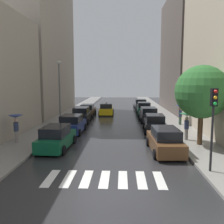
{
  "coord_description": "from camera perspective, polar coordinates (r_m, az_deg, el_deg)",
  "views": [
    {
      "loc": [
        0.84,
        -9.92,
        4.84
      ],
      "look_at": [
        -0.46,
        21.64,
        0.74
      ],
      "focal_mm": 39.18,
      "sensor_mm": 36.0,
      "label": 1
    }
  ],
  "objects": [
    {
      "name": "parked_car_left_second",
      "position": [
        22.91,
        -9.33,
        -2.9
      ],
      "size": [
        2.26,
        4.15,
        1.69
      ],
      "rotation": [
        0.0,
        0.0,
        1.53
      ],
      "color": "navy",
      "rests_on": "ground"
    },
    {
      "name": "parked_car_right_third",
      "position": [
        29.3,
        8.49,
        -0.64
      ],
      "size": [
        2.18,
        4.64,
        1.68
      ],
      "rotation": [
        0.0,
        0.0,
        1.59
      ],
      "color": "black",
      "rests_on": "ground"
    },
    {
      "name": "pedestrian_near_tree",
      "position": [
        19.79,
        -21.52,
        -2.34
      ],
      "size": [
        1.02,
        1.02,
        2.1
      ],
      "rotation": [
        0.0,
        0.0,
        4.37
      ],
      "color": "gray",
      "rests_on": "sidewalk_left"
    },
    {
      "name": "parked_car_right_nearest",
      "position": [
        16.96,
        12.25,
        -6.6
      ],
      "size": [
        2.17,
        4.76,
        1.69
      ],
      "rotation": [
        0.0,
        0.0,
        1.61
      ],
      "color": "brown",
      "rests_on": "ground"
    },
    {
      "name": "parked_car_right_fifth",
      "position": [
        41.83,
        6.64,
        1.77
      ],
      "size": [
        2.23,
        4.3,
        1.67
      ],
      "rotation": [
        0.0,
        0.0,
        1.59
      ],
      "color": "#474C51",
      "rests_on": "ground"
    },
    {
      "name": "lamp_post_left",
      "position": [
        25.59,
        -12.14,
        5.34
      ],
      "size": [
        0.6,
        0.28,
        6.65
      ],
      "color": "#595B60",
      "rests_on": "sidewalk_left"
    },
    {
      "name": "street_tree_right",
      "position": [
        18.75,
        20.23,
        4.39
      ],
      "size": [
        3.84,
        3.84,
        5.79
      ],
      "color": "#513823",
      "rests_on": "sidewalk_right"
    },
    {
      "name": "parked_car_right_second",
      "position": [
        23.49,
        9.92,
        -2.69
      ],
      "size": [
        2.19,
        4.27,
        1.66
      ],
      "rotation": [
        0.0,
        0.0,
        1.53
      ],
      "color": "black",
      "rests_on": "ground"
    },
    {
      "name": "parked_car_left_third",
      "position": [
        28.47,
        -7.12,
        -0.76
      ],
      "size": [
        2.04,
        4.63,
        1.8
      ],
      "rotation": [
        0.0,
        0.0,
        1.58
      ],
      "color": "black",
      "rests_on": "ground"
    },
    {
      "name": "building_right_mid",
      "position": [
        40.45,
        17.35,
        12.83
      ],
      "size": [
        6.0,
        16.3,
        17.81
      ],
      "primitive_type": "cube",
      "color": "#564C47",
      "rests_on": "ground"
    },
    {
      "name": "parked_car_left_nearest",
      "position": [
        17.84,
        -12.83,
        -5.94
      ],
      "size": [
        2.14,
        4.56,
        1.68
      ],
      "rotation": [
        0.0,
        0.0,
        1.53
      ],
      "color": "#0C4C2D",
      "rests_on": "ground"
    },
    {
      "name": "parked_car_left_fourth",
      "position": [
        33.68,
        -5.74,
        0.38
      ],
      "size": [
        2.06,
        4.24,
        1.59
      ],
      "rotation": [
        0.0,
        0.0,
        1.56
      ],
      "color": "brown",
      "rests_on": "ground"
    },
    {
      "name": "pedestrian_foreground",
      "position": [
        26.97,
        15.69,
        0.32
      ],
      "size": [
        1.02,
        1.02,
        2.06
      ],
      "rotation": [
        0.0,
        0.0,
        0.54
      ],
      "color": "#38513D",
      "rests_on": "sidewalk_right"
    },
    {
      "name": "sidewalk_left",
      "position": [
        35.03,
        -9.75,
        -0.53
      ],
      "size": [
        3.0,
        72.0,
        0.15
      ],
      "primitive_type": "cube",
      "color": "gray",
      "rests_on": "ground"
    },
    {
      "name": "building_left_mid",
      "position": [
        38.56,
        -16.26,
        16.84
      ],
      "size": [
        6.0,
        18.15,
        22.72
      ],
      "primitive_type": "cube",
      "color": "#9E9384",
      "rests_on": "ground"
    },
    {
      "name": "parked_car_right_fourth",
      "position": [
        35.11,
        7.44,
        0.75
      ],
      "size": [
        2.2,
        4.4,
        1.76
      ],
      "rotation": [
        0.0,
        0.0,
        1.55
      ],
      "color": "#0C4C2D",
      "rests_on": "ground"
    },
    {
      "name": "pedestrian_far_side",
      "position": [
        20.12,
        17.06,
        -1.81
      ],
      "size": [
        1.14,
        1.14,
        2.11
      ],
      "rotation": [
        0.0,
        0.0,
        4.33
      ],
      "color": "gray",
      "rests_on": "sidewalk_right"
    },
    {
      "name": "traffic_light_right_corner",
      "position": [
        13.33,
        22.58,
        0.12
      ],
      "size": [
        0.3,
        0.42,
        4.3
      ],
      "color": "black",
      "rests_on": "sidewalk_right"
    },
    {
      "name": "ground_plane",
      "position": [
        34.28,
        0.94,
        -0.76
      ],
      "size": [
        28.0,
        72.0,
        0.04
      ],
      "primitive_type": "cube",
      "color": "#28282A"
    },
    {
      "name": "sidewalk_right",
      "position": [
        34.72,
        11.73,
        -0.65
      ],
      "size": [
        3.0,
        72.0,
        0.15
      ],
      "primitive_type": "cube",
      "color": "gray",
      "rests_on": "ground"
    },
    {
      "name": "crosswalk_stripes",
      "position": [
        12.5,
        -1.73,
        -15.37
      ],
      "size": [
        5.85,
        2.2,
        0.01
      ],
      "color": "silver",
      "rests_on": "ground"
    },
    {
      "name": "taxi_midroad",
      "position": [
        34.73,
        -1.33,
        0.65
      ],
      "size": [
        2.18,
        4.42,
        1.81
      ],
      "rotation": [
        0.0,
        0.0,
        1.6
      ],
      "color": "yellow",
      "rests_on": "ground"
    }
  ]
}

